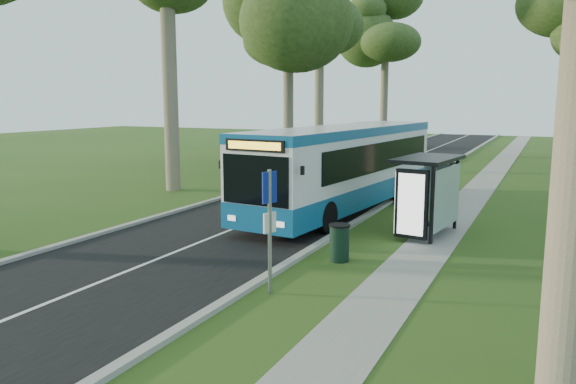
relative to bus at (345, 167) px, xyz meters
The scene contains 14 objects.
ground 7.05m from the bus, 79.89° to the right, with size 120.00×120.00×0.00m, color #2A4A17.
road 4.35m from the bus, 125.11° to the left, with size 7.00×100.00×0.02m, color black.
kerb_east 3.86m from the bus, 69.85° to the left, with size 0.25×100.00×0.12m, color #9E9B93.
kerb_west 6.86m from the bus, 150.58° to the left, with size 0.25×100.00×0.12m, color #9E9B93.
centre_line 4.35m from the bus, 125.11° to the left, with size 0.12×100.00×0.01m, color white.
footpath 5.59m from the bus, 37.91° to the left, with size 1.50×100.00×0.02m, color gray.
bus is the anchor object (origin of this frame).
bus_stop_sign 10.09m from the bus, 79.97° to the right, with size 0.19×0.38×2.85m.
bus_shelter 4.95m from the bus, 38.07° to the right, with size 1.97×3.14×2.54m.
litter_bin 7.27m from the bus, 71.46° to the right, with size 0.59×0.59×1.03m.
car_white 13.71m from the bus, 124.19° to the left, with size 1.95×4.85×1.65m, color silver.
car_silver 29.25m from the bus, 104.66° to the left, with size 1.73×4.97×1.64m, color #9C9FA3.
tree_west_c 15.94m from the bus, 124.68° to the left, with size 5.20×5.20×13.29m.
tree_west_e 33.75m from the bus, 103.14° to the left, with size 5.20×5.20×16.36m.
Camera 1 is at (6.17, -14.11, 4.36)m, focal length 35.00 mm.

